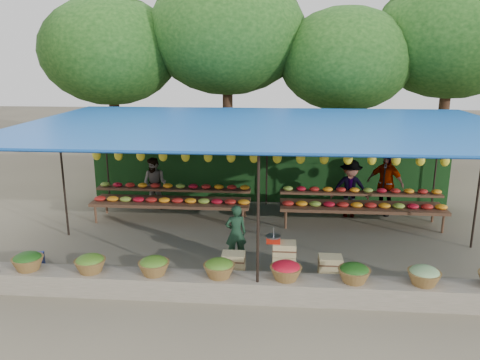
# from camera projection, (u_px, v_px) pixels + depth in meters

# --- Properties ---
(ground) EXTENTS (60.00, 60.00, 0.00)m
(ground) POSITION_uv_depth(u_px,v_px,m) (263.00, 241.00, 11.17)
(ground) COLOR brown
(ground) RESTS_ON ground
(stone_curb) EXTENTS (10.60, 0.55, 0.40)m
(stone_curb) POSITION_uv_depth(u_px,v_px,m) (258.00, 288.00, 8.47)
(stone_curb) COLOR #686453
(stone_curb) RESTS_ON ground
(stall_canopy) EXTENTS (10.80, 6.60, 2.82)m
(stall_canopy) POSITION_uv_depth(u_px,v_px,m) (264.00, 129.00, 10.54)
(stall_canopy) COLOR black
(stall_canopy) RESTS_ON ground
(produce_baskets) EXTENTS (8.98, 0.58, 0.34)m
(produce_baskets) POSITION_uv_depth(u_px,v_px,m) (252.00, 269.00, 8.38)
(produce_baskets) COLOR brown
(produce_baskets) RESTS_ON stone_curb
(netting_backdrop) EXTENTS (10.60, 0.06, 2.50)m
(netting_backdrop) POSITION_uv_depth(u_px,v_px,m) (267.00, 162.00, 13.89)
(netting_backdrop) COLOR #193F16
(netting_backdrop) RESTS_ON ground
(tree_row) EXTENTS (16.51, 5.50, 7.12)m
(tree_row) POSITION_uv_depth(u_px,v_px,m) (286.00, 43.00, 15.80)
(tree_row) COLOR #311D12
(tree_row) RESTS_ON ground
(fruit_table_left) EXTENTS (4.21, 0.95, 0.93)m
(fruit_table_left) POSITION_uv_depth(u_px,v_px,m) (172.00, 198.00, 12.52)
(fruit_table_left) COLOR #45271B
(fruit_table_left) RESTS_ON ground
(fruit_table_right) EXTENTS (4.21, 0.95, 0.93)m
(fruit_table_right) POSITION_uv_depth(u_px,v_px,m) (362.00, 202.00, 12.12)
(fruit_table_right) COLOR #45271B
(fruit_table_right) RESTS_ON ground
(crate_counter) EXTENTS (2.35, 0.34, 0.77)m
(crate_counter) POSITION_uv_depth(u_px,v_px,m) (282.00, 264.00, 9.18)
(crate_counter) COLOR tan
(crate_counter) RESTS_ON ground
(weighing_scale) EXTENTS (0.28, 0.28, 0.30)m
(weighing_scale) POSITION_uv_depth(u_px,v_px,m) (273.00, 239.00, 9.06)
(weighing_scale) COLOR #B51E0E
(weighing_scale) RESTS_ON crate_counter
(vendor_seated) EXTENTS (0.52, 0.40, 1.25)m
(vendor_seated) POSITION_uv_depth(u_px,v_px,m) (236.00, 233.00, 9.94)
(vendor_seated) COLOR #1A3A25
(vendor_seated) RESTS_ON ground
(customer_left) EXTENTS (0.85, 0.73, 1.51)m
(customer_left) POSITION_uv_depth(u_px,v_px,m) (155.00, 184.00, 13.34)
(customer_left) COLOR slate
(customer_left) RESTS_ON ground
(customer_mid) EXTENTS (1.06, 0.65, 1.59)m
(customer_mid) POSITION_uv_depth(u_px,v_px,m) (350.00, 189.00, 12.69)
(customer_mid) COLOR slate
(customer_mid) RESTS_ON ground
(customer_right) EXTENTS (1.10, 0.94, 1.76)m
(customer_right) POSITION_uv_depth(u_px,v_px,m) (385.00, 184.00, 12.87)
(customer_right) COLOR slate
(customer_right) RESTS_ON ground
(blue_crate_back) EXTENTS (0.54, 0.44, 0.28)m
(blue_crate_back) POSITION_uv_depth(u_px,v_px,m) (31.00, 261.00, 9.72)
(blue_crate_back) COLOR navy
(blue_crate_back) RESTS_ON ground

